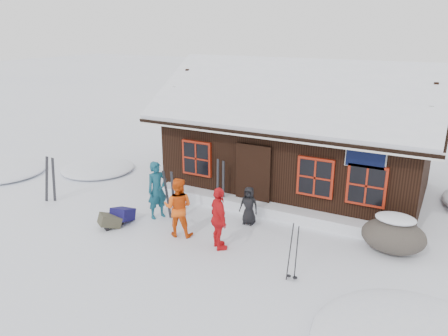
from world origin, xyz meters
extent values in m
plane|color=white|center=(0.00, 0.00, 0.00)|extent=(120.00, 120.00, 0.00)
cube|color=black|center=(1.50, 5.00, 1.25)|extent=(8.00, 5.00, 2.50)
cube|color=black|center=(1.50, 3.52, 3.35)|extent=(8.90, 3.14, 1.88)
cube|color=black|center=(1.50, 6.47, 3.35)|extent=(8.90, 3.14, 1.88)
cube|color=white|center=(1.50, 3.52, 3.49)|extent=(8.72, 3.07, 1.86)
cube|color=white|center=(1.50, 6.47, 3.49)|extent=(8.72, 3.07, 1.86)
cube|color=white|center=(1.50, 5.00, 4.22)|extent=(8.81, 0.22, 0.14)
cube|color=silver|center=(1.50, 2.05, 2.48)|extent=(8.90, 0.10, 0.20)
cube|color=black|center=(0.90, 2.45, 1.00)|extent=(1.00, 0.10, 2.00)
cube|color=black|center=(4.10, 2.42, 2.15)|extent=(1.00, 0.06, 0.60)
cube|color=maroon|center=(-1.10, 2.44, 1.35)|extent=(1.04, 0.10, 1.14)
cube|color=black|center=(-1.10, 2.40, 1.35)|extent=(0.90, 0.04, 1.00)
cube|color=maroon|center=(2.80, 2.44, 1.35)|extent=(1.04, 0.10, 1.14)
cube|color=black|center=(2.80, 2.40, 1.35)|extent=(0.90, 0.04, 1.00)
cube|color=maroon|center=(4.20, 2.44, 1.35)|extent=(1.04, 0.10, 1.14)
cube|color=black|center=(4.20, 2.40, 1.35)|extent=(0.90, 0.04, 1.00)
cube|color=white|center=(1.50, 2.25, 0.17)|extent=(7.60, 0.60, 0.35)
ellipsoid|color=white|center=(-6.00, 3.00, 0.00)|extent=(2.80, 2.80, 0.34)
ellipsoid|color=white|center=(-9.00, 1.00, 0.00)|extent=(3.20, 3.20, 0.38)
imported|color=navy|center=(-1.31, 0.57, 0.86)|extent=(0.63, 0.74, 1.71)
imported|color=#EC5510|center=(-0.13, -0.11, 0.81)|extent=(0.94, 0.83, 1.62)
imported|color=red|center=(1.19, -0.26, 0.82)|extent=(0.97, 0.95, 1.64)
imported|color=black|center=(1.23, 1.43, 0.56)|extent=(0.57, 0.39, 1.11)
ellipsoid|color=#534B42|center=(5.09, 1.64, 0.43)|extent=(1.56, 1.17, 0.86)
ellipsoid|color=white|center=(5.09, 1.64, 0.80)|extent=(0.98, 0.71, 0.22)
cube|color=black|center=(-5.18, -0.08, 0.72)|extent=(0.24, 0.17, 1.55)
cube|color=black|center=(-4.93, -0.02, 0.72)|extent=(0.28, 0.09, 1.55)
cube|color=black|center=(-1.04, 0.66, 0.70)|extent=(0.25, 0.09, 1.51)
cube|color=black|center=(-0.79, 0.62, 0.70)|extent=(0.23, 0.14, 1.51)
cube|color=black|center=(-0.23, 2.24, 0.73)|extent=(0.12, 0.05, 1.55)
cube|color=black|center=(0.02, 2.16, 0.73)|extent=(0.11, 0.07, 1.55)
cylinder|color=black|center=(3.25, -0.77, 0.66)|extent=(0.10, 0.12, 1.40)
cylinder|color=black|center=(3.40, -0.77, 0.66)|extent=(0.10, 0.12, 1.40)
cube|color=#141048|center=(-1.98, -0.22, 0.17)|extent=(0.57, 0.70, 0.35)
cube|color=#403E2E|center=(-2.06, -0.67, 0.15)|extent=(0.66, 0.70, 0.30)
camera|label=1|loc=(5.99, -8.95, 5.40)|focal=35.00mm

